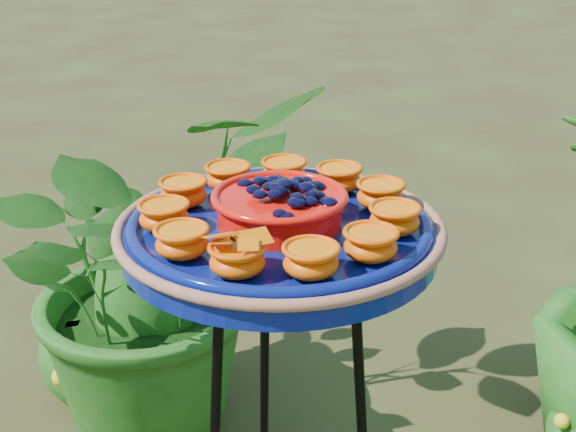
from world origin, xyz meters
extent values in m
torus|color=black|center=(0.00, -0.07, 0.88)|extent=(0.33, 0.33, 0.02)
cylinder|color=navy|center=(0.00, -0.07, 0.91)|extent=(0.58, 0.58, 0.04)
torus|color=#9C6A46|center=(0.00, -0.07, 0.93)|extent=(0.47, 0.47, 0.02)
torus|color=navy|center=(0.00, -0.07, 0.93)|extent=(0.43, 0.43, 0.02)
cylinder|color=red|center=(0.00, -0.07, 0.95)|extent=(0.23, 0.23, 0.04)
torus|color=red|center=(0.00, -0.07, 0.98)|extent=(0.19, 0.19, 0.01)
ellipsoid|color=black|center=(0.00, -0.07, 0.98)|extent=(0.16, 0.16, 0.03)
ellipsoid|color=#E45902|center=(0.14, 0.01, 0.95)|extent=(0.07, 0.07, 0.03)
cylinder|color=orange|center=(0.14, 0.01, 0.97)|extent=(0.06, 0.06, 0.01)
ellipsoid|color=#E45902|center=(0.07, 0.08, 0.95)|extent=(0.07, 0.07, 0.03)
cylinder|color=orange|center=(0.07, 0.08, 0.97)|extent=(0.06, 0.06, 0.01)
ellipsoid|color=#E45902|center=(-0.02, 0.09, 0.95)|extent=(0.07, 0.07, 0.03)
cylinder|color=orange|center=(-0.02, 0.09, 0.97)|extent=(0.06, 0.06, 0.01)
ellipsoid|color=#E45902|center=(-0.11, 0.05, 0.95)|extent=(0.07, 0.07, 0.03)
cylinder|color=orange|center=(-0.11, 0.05, 0.97)|extent=(0.06, 0.06, 0.01)
ellipsoid|color=#E45902|center=(-0.16, -0.02, 0.95)|extent=(0.07, 0.07, 0.03)
cylinder|color=orange|center=(-0.16, -0.02, 0.97)|extent=(0.06, 0.06, 0.01)
ellipsoid|color=#E45902|center=(-0.16, -0.11, 0.95)|extent=(0.07, 0.07, 0.03)
cylinder|color=orange|center=(-0.16, -0.11, 0.97)|extent=(0.06, 0.06, 0.01)
ellipsoid|color=#E45902|center=(-0.11, -0.19, 0.95)|extent=(0.07, 0.07, 0.03)
cylinder|color=orange|center=(-0.11, -0.19, 0.97)|extent=(0.06, 0.06, 0.01)
ellipsoid|color=#E45902|center=(-0.03, -0.23, 0.95)|extent=(0.07, 0.07, 0.03)
cylinder|color=orange|center=(-0.03, -0.23, 0.97)|extent=(0.06, 0.06, 0.01)
ellipsoid|color=#E45902|center=(0.06, -0.22, 0.95)|extent=(0.07, 0.07, 0.03)
cylinder|color=orange|center=(0.06, -0.22, 0.97)|extent=(0.06, 0.06, 0.01)
ellipsoid|color=#E45902|center=(0.13, -0.16, 0.95)|extent=(0.07, 0.07, 0.03)
cylinder|color=orange|center=(0.13, -0.16, 0.97)|extent=(0.06, 0.06, 0.01)
ellipsoid|color=#E45902|center=(0.16, -0.07, 0.95)|extent=(0.07, 0.07, 0.03)
cylinder|color=orange|center=(0.16, -0.07, 0.97)|extent=(0.06, 0.06, 0.01)
cylinder|color=black|center=(-0.03, -0.23, 0.98)|extent=(0.02, 0.02, 0.00)
cube|color=orange|center=(-0.05, -0.22, 0.98)|extent=(0.05, 0.05, 0.01)
cube|color=orange|center=(-0.01, -0.22, 0.98)|extent=(0.05, 0.05, 0.01)
imported|color=#195015|center=(-0.47, 0.67, 0.46)|extent=(1.05, 1.09, 0.93)
camera|label=1|loc=(0.17, -1.10, 1.39)|focal=50.00mm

